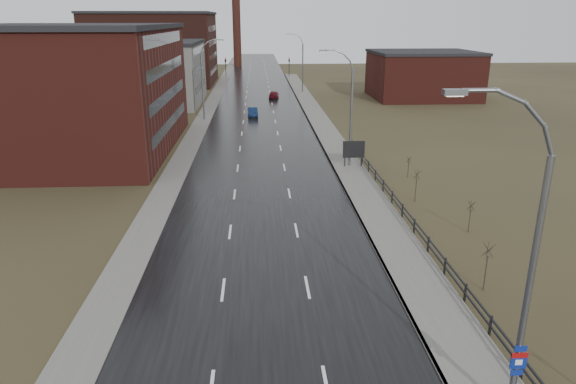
{
  "coord_description": "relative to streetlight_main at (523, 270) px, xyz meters",
  "views": [
    {
      "loc": [
        -0.25,
        -12.84,
        14.0
      ],
      "look_at": [
        1.69,
        19.64,
        3.0
      ],
      "focal_mm": 32.0,
      "sensor_mm": 36.0,
      "label": 1
    }
  ],
  "objects": [
    {
      "name": "shrub_d",
      "position": [
        5.68,
        17.05,
        -4.84
      ],
      "size": [
        0.54,
        0.57,
        2.29
      ],
      "color": "#382D23",
      "rests_on": "ground"
    },
    {
      "name": "building_right",
      "position": [
        21.83,
        80.0,
        -1.8
      ],
      "size": [
        18.36,
        16.32,
        8.5
      ],
      "color": "#471914",
      "rests_on": "ground"
    },
    {
      "name": "traffic_light_left",
      "position": [
        -16.47,
        118.0,
        -1.46
      ],
      "size": [
        0.58,
        2.73,
        5.3
      ],
      "color": "black",
      "rests_on": "ground"
    },
    {
      "name": "billboard",
      "position": [
        0.63,
        33.58,
        -4.25
      ],
      "size": [
        2.16,
        0.17,
        2.73
      ],
      "color": "black",
      "rests_on": "ground"
    },
    {
      "name": "guardrail",
      "position": [
        1.83,
        16.32,
        -5.35
      ],
      "size": [
        0.1,
        53.05,
        1.1
      ],
      "color": "black",
      "rests_on": "ground"
    },
    {
      "name": "sidewalk_left",
      "position": [
        -16.67,
        58.0,
        -6.0
      ],
      "size": [
        2.4,
        260.0,
        0.12
      ],
      "primitive_type": "cube",
      "color": "#595651",
      "rests_on": "ground"
    },
    {
      "name": "shrub_f",
      "position": [
        5.13,
        30.07,
        -5.0
      ],
      "size": [
        0.48,
        0.5,
        2.0
      ],
      "color": "#382D23",
      "rests_on": "ground"
    },
    {
      "name": "streetlight_left",
      "position": [
        -16.17,
        60.0,
        -0.22
      ],
      "size": [
        3.36,
        0.28,
        11.35
      ],
      "color": "slate",
      "rests_on": "ground"
    },
    {
      "name": "sidewalk_right",
      "position": [
        0.13,
        33.0,
        -5.97
      ],
      "size": [
        3.2,
        180.0,
        0.18
      ],
      "primitive_type": "cube",
      "color": "#595651",
      "rests_on": "ground"
    },
    {
      "name": "streetlight_right_mid",
      "position": [
        0.03,
        34.0,
        -0.22
      ],
      "size": [
        3.36,
        0.28,
        11.35
      ],
      "color": "slate",
      "rests_on": "ground"
    },
    {
      "name": "smokestack",
      "position": [
        -14.47,
        148.0,
        9.44
      ],
      "size": [
        2.7,
        2.7,
        30.7
      ],
      "color": "#331611",
      "rests_on": "ground"
    },
    {
      "name": "traffic_light_right",
      "position": [
        -0.47,
        118.0,
        -1.46
      ],
      "size": [
        0.58,
        2.73,
        5.3
      ],
      "color": "black",
      "rests_on": "ground"
    },
    {
      "name": "streetlight_main",
      "position": [
        0.0,
        0.0,
        0.0
      ],
      "size": [
        3.91,
        0.29,
        12.11
      ],
      "color": "slate",
      "rests_on": "ground"
    },
    {
      "name": "car_far",
      "position": [
        -5.64,
        80.54,
        -5.35
      ],
      "size": [
        2.08,
        4.33,
        1.43
      ],
      "primitive_type": "imported",
      "rotation": [
        0.0,
        0.0,
        3.05
      ],
      "color": "#4D0C14",
      "rests_on": "ground"
    },
    {
      "name": "warehouse_near",
      "position": [
        -29.46,
        43.0,
        0.7
      ],
      "size": [
        22.44,
        28.56,
        13.5
      ],
      "color": "#471914",
      "rests_on": "ground"
    },
    {
      "name": "road",
      "position": [
        -8.47,
        58.0,
        -6.03
      ],
      "size": [
        14.0,
        300.0,
        0.06
      ],
      "primitive_type": "cube",
      "color": "black",
      "rests_on": "ground"
    },
    {
      "name": "warehouse_mid",
      "position": [
        -26.46,
        76.0,
        -0.8
      ],
      "size": [
        16.32,
        20.4,
        10.5
      ],
      "color": "slate",
      "rests_on": "ground"
    },
    {
      "name": "car_near",
      "position": [
        -9.43,
        62.01,
        -5.38
      ],
      "size": [
        1.62,
        4.17,
        1.35
      ],
      "primitive_type": "imported",
      "rotation": [
        0.0,
        0.0,
        0.05
      ],
      "color": "#0B1A39",
      "rests_on": "ground"
    },
    {
      "name": "curb_right",
      "position": [
        -1.39,
        33.0,
        -5.97
      ],
      "size": [
        0.16,
        180.0,
        0.18
      ],
      "primitive_type": "cube",
      "color": "slate",
      "rests_on": "ground"
    },
    {
      "name": "streetlight_right_far",
      "position": [
        0.03,
        88.0,
        -0.22
      ],
      "size": [
        3.36,
        0.28,
        11.35
      ],
      "color": "slate",
      "rests_on": "ground"
    },
    {
      "name": "shrub_c",
      "position": [
        3.37,
        9.21,
        -4.58
      ],
      "size": [
        0.65,
        0.69,
        2.77
      ],
      "color": "#382D23",
      "rests_on": "ground"
    },
    {
      "name": "warehouse_far",
      "position": [
        -31.47,
        106.0,
        1.7
      ],
      "size": [
        26.52,
        24.48,
        15.5
      ],
      "color": "#331611",
      "rests_on": "ground"
    },
    {
      "name": "shrub_e",
      "position": [
        3.88,
        23.57,
        -4.66
      ],
      "size": [
        0.62,
        0.66,
        2.63
      ],
      "color": "#382D23",
      "rests_on": "ground"
    }
  ]
}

